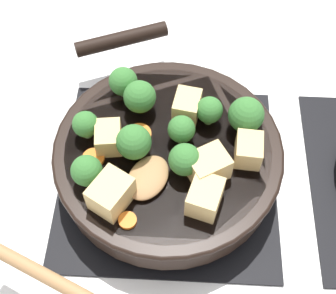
# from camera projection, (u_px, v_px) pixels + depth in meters

# --- Properties ---
(ground_plane) EXTENTS (2.40, 2.40, 0.00)m
(ground_plane) POSITION_uv_depth(u_px,v_px,m) (168.00, 175.00, 0.68)
(ground_plane) COLOR white
(front_burner_grate) EXTENTS (0.31, 0.31, 0.03)m
(front_burner_grate) POSITION_uv_depth(u_px,v_px,m) (168.00, 171.00, 0.67)
(front_burner_grate) COLOR black
(front_burner_grate) RESTS_ON ground_plane
(skillet_pan) EXTENTS (0.40, 0.31, 0.05)m
(skillet_pan) POSITION_uv_depth(u_px,v_px,m) (167.00, 154.00, 0.64)
(skillet_pan) COLOR black
(skillet_pan) RESTS_ON front_burner_grate
(wooden_spoon) EXTENTS (0.25, 0.24, 0.02)m
(wooden_spoon) POSITION_uv_depth(u_px,v_px,m) (109.00, 241.00, 0.54)
(wooden_spoon) COLOR #A87A4C
(wooden_spoon) RESTS_ON skillet_pan
(tofu_cube_center_large) EXTENTS (0.05, 0.05, 0.04)m
(tofu_cube_center_large) POSITION_uv_depth(u_px,v_px,m) (205.00, 197.00, 0.56)
(tofu_cube_center_large) COLOR #DBB770
(tofu_cube_center_large) RESTS_ON skillet_pan
(tofu_cube_near_handle) EXTENTS (0.05, 0.04, 0.03)m
(tofu_cube_near_handle) POSITION_uv_depth(u_px,v_px,m) (187.00, 106.00, 0.63)
(tofu_cube_near_handle) COLOR #DBB770
(tofu_cube_near_handle) RESTS_ON skillet_pan
(tofu_cube_east_chunk) EXTENTS (0.04, 0.04, 0.03)m
(tofu_cube_east_chunk) POSITION_uv_depth(u_px,v_px,m) (249.00, 150.00, 0.60)
(tofu_cube_east_chunk) COLOR #DBB770
(tofu_cube_east_chunk) RESTS_ON skillet_pan
(tofu_cube_west_chunk) EXTENTS (0.04, 0.04, 0.03)m
(tofu_cube_west_chunk) POSITION_uv_depth(u_px,v_px,m) (109.00, 136.00, 0.61)
(tofu_cube_west_chunk) COLOR #DBB770
(tofu_cube_west_chunk) RESTS_ON skillet_pan
(tofu_cube_back_piece) EXTENTS (0.06, 0.06, 0.04)m
(tofu_cube_back_piece) POSITION_uv_depth(u_px,v_px,m) (111.00, 194.00, 0.56)
(tofu_cube_back_piece) COLOR #DBB770
(tofu_cube_back_piece) RESTS_ON skillet_pan
(tofu_cube_front_piece) EXTENTS (0.06, 0.06, 0.04)m
(tofu_cube_front_piece) POSITION_uv_depth(u_px,v_px,m) (208.00, 166.00, 0.58)
(tofu_cube_front_piece) COLOR #DBB770
(tofu_cube_front_piece) RESTS_ON skillet_pan
(broccoli_floret_near_spoon) EXTENTS (0.04, 0.04, 0.05)m
(broccoli_floret_near_spoon) POSITION_uv_depth(u_px,v_px,m) (87.00, 171.00, 0.57)
(broccoli_floret_near_spoon) COLOR #709956
(broccoli_floret_near_spoon) RESTS_ON skillet_pan
(broccoli_floret_center_top) EXTENTS (0.05, 0.05, 0.05)m
(broccoli_floret_center_top) POSITION_uv_depth(u_px,v_px,m) (134.00, 142.00, 0.59)
(broccoli_floret_center_top) COLOR #709956
(broccoli_floret_center_top) RESTS_ON skillet_pan
(broccoli_floret_east_rim) EXTENTS (0.03, 0.03, 0.04)m
(broccoli_floret_east_rim) POSITION_uv_depth(u_px,v_px,m) (85.00, 124.00, 0.61)
(broccoli_floret_east_rim) COLOR #709956
(broccoli_floret_east_rim) RESTS_ON skillet_pan
(broccoli_floret_west_rim) EXTENTS (0.05, 0.05, 0.05)m
(broccoli_floret_west_rim) POSITION_uv_depth(u_px,v_px,m) (246.00, 115.00, 0.61)
(broccoli_floret_west_rim) COLOR #709956
(broccoli_floret_west_rim) RESTS_ON skillet_pan
(broccoli_floret_north_edge) EXTENTS (0.04, 0.04, 0.04)m
(broccoli_floret_north_edge) POSITION_uv_depth(u_px,v_px,m) (181.00, 129.00, 0.60)
(broccoli_floret_north_edge) COLOR #709956
(broccoli_floret_north_edge) RESTS_ON skillet_pan
(broccoli_floret_south_cluster) EXTENTS (0.04, 0.04, 0.05)m
(broccoli_floret_south_cluster) POSITION_uv_depth(u_px,v_px,m) (123.00, 82.00, 0.65)
(broccoli_floret_south_cluster) COLOR #709956
(broccoli_floret_south_cluster) RESTS_ON skillet_pan
(broccoli_floret_mid_floret) EXTENTS (0.04, 0.04, 0.05)m
(broccoli_floret_mid_floret) POSITION_uv_depth(u_px,v_px,m) (140.00, 97.00, 0.63)
(broccoli_floret_mid_floret) COLOR #709956
(broccoli_floret_mid_floret) RESTS_ON skillet_pan
(broccoli_floret_small_inner) EXTENTS (0.04, 0.04, 0.04)m
(broccoli_floret_small_inner) POSITION_uv_depth(u_px,v_px,m) (209.00, 110.00, 0.62)
(broccoli_floret_small_inner) COLOR #709956
(broccoli_floret_small_inner) RESTS_ON skillet_pan
(broccoli_floret_tall_stem) EXTENTS (0.04, 0.04, 0.05)m
(broccoli_floret_tall_stem) POSITION_uv_depth(u_px,v_px,m) (185.00, 160.00, 0.58)
(broccoli_floret_tall_stem) COLOR #709956
(broccoli_floret_tall_stem) RESTS_ON skillet_pan
(carrot_slice_orange_thin) EXTENTS (0.03, 0.03, 0.01)m
(carrot_slice_orange_thin) POSITION_uv_depth(u_px,v_px,m) (93.00, 158.00, 0.61)
(carrot_slice_orange_thin) COLOR orange
(carrot_slice_orange_thin) RESTS_ON skillet_pan
(carrot_slice_near_center) EXTENTS (0.02, 0.02, 0.01)m
(carrot_slice_near_center) POSITION_uv_depth(u_px,v_px,m) (128.00, 220.00, 0.56)
(carrot_slice_near_center) COLOR orange
(carrot_slice_near_center) RESTS_ON skillet_pan
(carrot_slice_edge_slice) EXTENTS (0.03, 0.03, 0.01)m
(carrot_slice_edge_slice) POSITION_uv_depth(u_px,v_px,m) (139.00, 134.00, 0.63)
(carrot_slice_edge_slice) COLOR orange
(carrot_slice_edge_slice) RESTS_ON skillet_pan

